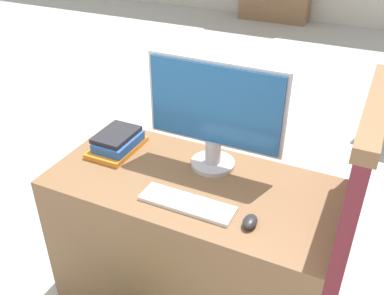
{
  "coord_description": "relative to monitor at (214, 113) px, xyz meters",
  "views": [
    {
      "loc": [
        0.64,
        -1.03,
        1.84
      ],
      "look_at": [
        0.02,
        0.27,
        0.95
      ],
      "focal_mm": 40.0,
      "sensor_mm": 36.0,
      "label": 1
    }
  ],
  "objects": [
    {
      "name": "desk",
      "position": [
        -0.03,
        -0.15,
        -0.64
      ],
      "size": [
        1.23,
        0.6,
        0.76
      ],
      "color": "brown",
      "rests_on": "ground_plane"
    },
    {
      "name": "carrel_divider",
      "position": [
        0.61,
        -0.12,
        -0.39
      ],
      "size": [
        0.07,
        0.68,
        1.26
      ],
      "color": "maroon",
      "rests_on": "ground_plane"
    },
    {
      "name": "monitor",
      "position": [
        0.0,
        0.0,
        0.0
      ],
      "size": [
        0.61,
        0.2,
        0.49
      ],
      "color": "#B7B7BC",
      "rests_on": "desk"
    },
    {
      "name": "keyboard",
      "position": [
        0.02,
        -0.31,
        -0.26
      ],
      "size": [
        0.39,
        0.11,
        0.02
      ],
      "color": "white",
      "rests_on": "desk"
    },
    {
      "name": "mouse",
      "position": [
        0.28,
        -0.31,
        -0.25
      ],
      "size": [
        0.05,
        0.08,
        0.04
      ],
      "color": "#262626",
      "rests_on": "desk"
    },
    {
      "name": "book_stack",
      "position": [
        -0.46,
        -0.07,
        -0.22
      ],
      "size": [
        0.19,
        0.28,
        0.09
      ],
      "color": "orange",
      "rests_on": "desk"
    }
  ]
}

